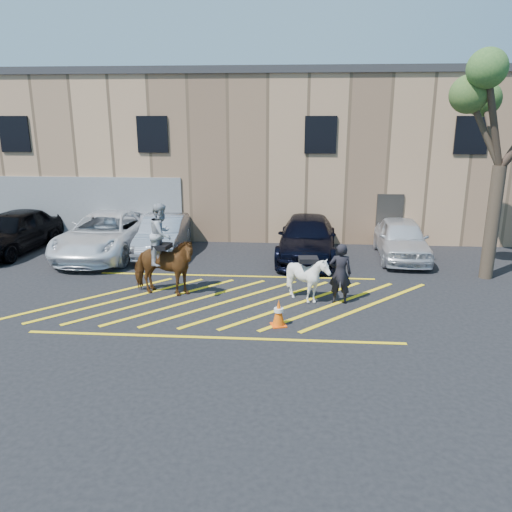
# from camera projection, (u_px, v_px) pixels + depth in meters

# --- Properties ---
(ground) EXTENTS (90.00, 90.00, 0.00)m
(ground) POSITION_uv_depth(u_px,v_px,m) (228.00, 298.00, 15.13)
(ground) COLOR black
(ground) RESTS_ON ground
(car_black_suv) EXTENTS (2.46, 5.19, 1.71)m
(car_black_suv) POSITION_uv_depth(u_px,v_px,m) (13.00, 231.00, 20.16)
(car_black_suv) COLOR black
(car_black_suv) RESTS_ON ground
(car_white_pickup) EXTENTS (2.85, 6.00, 1.66)m
(car_white_pickup) POSITION_uv_depth(u_px,v_px,m) (106.00, 234.00, 19.75)
(car_white_pickup) COLOR white
(car_white_pickup) RESTS_ON ground
(car_silver_sedan) EXTENTS (1.80, 4.62, 1.50)m
(car_silver_sedan) POSITION_uv_depth(u_px,v_px,m) (164.00, 235.00, 20.02)
(car_silver_sedan) COLOR #90949E
(car_silver_sedan) RESTS_ON ground
(car_blue_suv) EXTENTS (2.50, 5.47, 1.55)m
(car_blue_suv) POSITION_uv_depth(u_px,v_px,m) (307.00, 238.00, 19.33)
(car_blue_suv) COLOR black
(car_blue_suv) RESTS_ON ground
(car_white_suv) EXTENTS (2.01, 4.57, 1.53)m
(car_white_suv) POSITION_uv_depth(u_px,v_px,m) (401.00, 239.00, 19.28)
(car_white_suv) COLOR silver
(car_white_suv) RESTS_ON ground
(handler) EXTENTS (0.68, 0.47, 1.80)m
(handler) POSITION_uv_depth(u_px,v_px,m) (340.00, 273.00, 14.57)
(handler) COLOR black
(handler) RESTS_ON ground
(warehouse) EXTENTS (32.42, 10.20, 7.30)m
(warehouse) POSITION_uv_depth(u_px,v_px,m) (256.00, 150.00, 25.66)
(warehouse) COLOR tan
(warehouse) RESTS_ON ground
(hatching_zone) EXTENTS (12.60, 5.12, 0.01)m
(hatching_zone) POSITION_uv_depth(u_px,v_px,m) (226.00, 302.00, 14.84)
(hatching_zone) COLOR yellow
(hatching_zone) RESTS_ON ground
(mounted_bay) EXTENTS (2.30, 1.34, 2.86)m
(mounted_bay) POSITION_uv_depth(u_px,v_px,m) (163.00, 259.00, 15.13)
(mounted_bay) COLOR #583014
(mounted_bay) RESTS_ON ground
(saddled_white) EXTENTS (1.28, 1.41, 1.46)m
(saddled_white) POSITION_uv_depth(u_px,v_px,m) (308.00, 278.00, 14.68)
(saddled_white) COLOR white
(saddled_white) RESTS_ON ground
(traffic_cone) EXTENTS (0.47, 0.47, 0.73)m
(traffic_cone) POSITION_uv_depth(u_px,v_px,m) (279.00, 313.00, 13.07)
(traffic_cone) COLOR #FF4B0A
(traffic_cone) RESTS_ON ground
(tree) EXTENTS (3.99, 4.37, 7.31)m
(tree) POSITION_uv_depth(u_px,v_px,m) (507.00, 104.00, 15.56)
(tree) COLOR #4E3D2F
(tree) RESTS_ON ground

